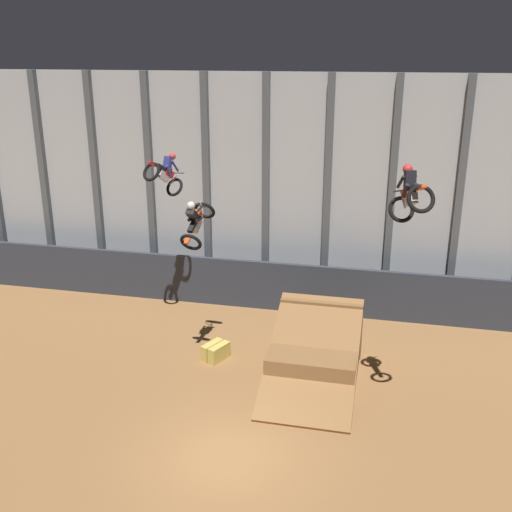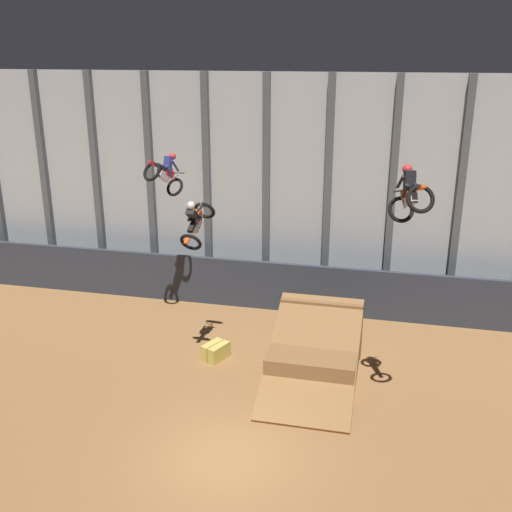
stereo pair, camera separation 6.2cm
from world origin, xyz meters
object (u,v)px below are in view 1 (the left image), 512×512
(rider_bike_left_air, at_px, (165,174))
(dirt_ramp, at_px, (316,351))
(rider_bike_right_air, at_px, (410,196))
(hay_bale_trackside, at_px, (216,351))
(rider_bike_center_air, at_px, (196,222))

(rider_bike_left_air, bearing_deg, dirt_ramp, -1.58)
(dirt_ramp, bearing_deg, rider_bike_left_air, 156.81)
(dirt_ramp, bearing_deg, rider_bike_right_air, -39.97)
(dirt_ramp, bearing_deg, hay_bale_trackside, 178.67)
(dirt_ramp, height_order, rider_bike_right_air, rider_bike_right_air)
(rider_bike_right_air, bearing_deg, dirt_ramp, 120.61)
(rider_bike_center_air, distance_m, hay_bale_trackside, 4.71)
(dirt_ramp, xyz_separation_m, hay_bale_trackside, (-3.50, 0.08, -0.46))
(rider_bike_right_air, relative_size, hay_bale_trackside, 1.71)
(rider_bike_left_air, height_order, hay_bale_trackside, rider_bike_left_air)
(dirt_ramp, height_order, hay_bale_trackside, dirt_ramp)
(hay_bale_trackside, bearing_deg, dirt_ramp, -1.33)
(rider_bike_center_air, height_order, hay_bale_trackside, rider_bike_center_air)
(rider_bike_center_air, bearing_deg, rider_bike_left_air, 133.16)
(rider_bike_left_air, distance_m, hay_bale_trackside, 6.68)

